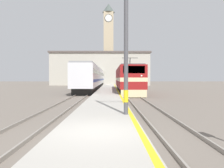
# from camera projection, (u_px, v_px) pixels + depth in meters

# --- Properties ---
(ground_plane) EXTENTS (200.00, 200.00, 0.00)m
(ground_plane) POSITION_uv_depth(u_px,v_px,m) (108.00, 91.00, 37.36)
(ground_plane) COLOR #70665B
(platform) EXTENTS (3.13, 140.00, 0.37)m
(platform) POSITION_uv_depth(u_px,v_px,m) (108.00, 91.00, 32.36)
(platform) COLOR #ADA89E
(platform) RESTS_ON ground
(rail_track_near) EXTENTS (2.83, 140.00, 0.16)m
(rail_track_near) POSITION_uv_depth(u_px,v_px,m) (127.00, 92.00, 32.38)
(rail_track_near) COLOR #70665B
(rail_track_near) RESTS_ON ground
(rail_track_far) EXTENTS (2.84, 140.00, 0.16)m
(rail_track_far) POSITION_uv_depth(u_px,v_px,m) (87.00, 92.00, 32.35)
(rail_track_far) COLOR #70665B
(rail_track_far) RESTS_ON ground
(locomotive_train) EXTENTS (2.92, 19.79, 4.74)m
(locomotive_train) POSITION_uv_depth(u_px,v_px,m) (127.00, 79.00, 32.79)
(locomotive_train) COLOR black
(locomotive_train) RESTS_ON ground
(passenger_train) EXTENTS (2.92, 50.29, 4.12)m
(passenger_train) POSITION_uv_depth(u_px,v_px,m) (96.00, 78.00, 50.09)
(passenger_train) COLOR black
(passenger_train) RESTS_ON ground
(catenary_mast) EXTENTS (2.01, 0.23, 7.69)m
(catenary_mast) POSITION_uv_depth(u_px,v_px,m) (128.00, 35.00, 10.61)
(catenary_mast) COLOR #4C4C51
(catenary_mast) RESTS_ON platform
(clock_tower) EXTENTS (4.15, 4.15, 27.61)m
(clock_tower) POSITION_uv_depth(u_px,v_px,m) (109.00, 42.00, 75.13)
(clock_tower) COLOR tan
(clock_tower) RESTS_ON ground
(station_building) EXTENTS (29.35, 9.30, 9.80)m
(station_building) POSITION_uv_depth(u_px,v_px,m) (100.00, 69.00, 66.17)
(station_building) COLOR #B7B2A3
(station_building) RESTS_ON ground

